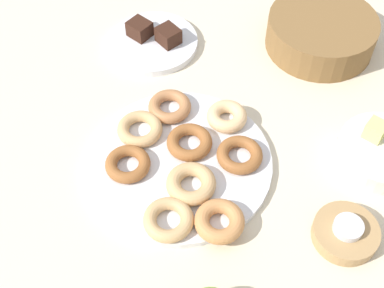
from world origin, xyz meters
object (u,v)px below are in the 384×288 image
at_px(cake_plate, 153,43).
at_px(candle_holder, 345,233).
at_px(donut_4, 240,155).
at_px(donut_6, 168,220).
at_px(donut_plate, 180,163).
at_px(melon_chunk_left, 375,130).
at_px(donut_5, 227,116).
at_px(basket, 321,33).
at_px(donut_8, 140,129).
at_px(fruit_bowl, 382,152).
at_px(donut_7, 191,184).
at_px(donut_2, 219,221).
at_px(donut_1, 170,107).
at_px(donut_0, 128,164).
at_px(brownie_far, 168,35).
at_px(tealight, 348,227).
at_px(donut_3, 189,142).
at_px(brownie_near, 140,29).

xyz_separation_m(cake_plate, candle_holder, (0.62, 0.00, 0.01)).
bearing_deg(donut_4, donut_6, -78.63).
height_order(donut_plate, melon_chunk_left, melon_chunk_left).
height_order(donut_5, basket, basket).
relative_size(donut_8, fruit_bowl, 0.52).
bearing_deg(donut_8, basket, 88.98).
bearing_deg(cake_plate, donut_5, -1.79).
bearing_deg(donut_7, melon_chunk_left, 70.75).
xyz_separation_m(donut_2, cake_plate, (-0.48, 0.17, -0.02)).
distance_m(donut_plate, donut_2, 0.16).
bearing_deg(cake_plate, donut_1, -23.68).
relative_size(donut_0, melon_chunk_left, 2.43).
bearing_deg(donut_1, donut_5, 40.99).
relative_size(donut_8, brownie_far, 1.84).
distance_m(tealight, fruit_bowl, 0.20).
bearing_deg(cake_plate, brownie_far, 45.00).
xyz_separation_m(donut_2, donut_5, (-0.18, 0.16, 0.00)).
height_order(donut_5, fruit_bowl, donut_5).
bearing_deg(basket, donut_plate, -78.48).
height_order(donut_3, donut_4, same).
height_order(basket, fruit_bowl, basket).
relative_size(donut_2, melon_chunk_left, 2.50).
height_order(donut_8, fruit_bowl, fruit_bowl).
bearing_deg(tealight, donut_6, -129.09).
xyz_separation_m(cake_plate, brownie_far, (0.03, 0.03, 0.03)).
xyz_separation_m(donut_4, donut_8, (-0.17, -0.12, -0.00)).
relative_size(donut_5, basket, 0.33).
bearing_deg(donut_4, fruit_bowl, 56.73).
distance_m(brownie_near, melon_chunk_left, 0.58).
height_order(donut_1, donut_3, same).
bearing_deg(donut_1, donut_4, 12.68).
bearing_deg(donut_2, candle_holder, 50.43).
distance_m(donut_1, cake_plate, 0.22).
distance_m(candle_holder, fruit_bowl, 0.20).
height_order(donut_0, donut_2, donut_2).
bearing_deg(brownie_far, melon_chunk_left, 18.43).
relative_size(donut_plate, donut_8, 3.96).
height_order(donut_1, donut_7, donut_7).
bearing_deg(basket, brownie_far, -124.42).
bearing_deg(brownie_far, donut_4, -11.67).
xyz_separation_m(donut_0, donut_1, (-0.07, 0.15, 0.00)).
height_order(donut_3, donut_7, donut_7).
relative_size(donut_7, candle_holder, 0.80).
relative_size(donut_0, brownie_near, 1.76).
distance_m(donut_6, fruit_bowl, 0.44).
relative_size(donut_7, melon_chunk_left, 2.60).
bearing_deg(fruit_bowl, donut_plate, -123.23).
xyz_separation_m(donut_plate, donut_2, (0.16, -0.02, 0.02)).
xyz_separation_m(donut_0, melon_chunk_left, (0.23, 0.42, 0.03)).
bearing_deg(donut_0, donut_8, 132.81).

